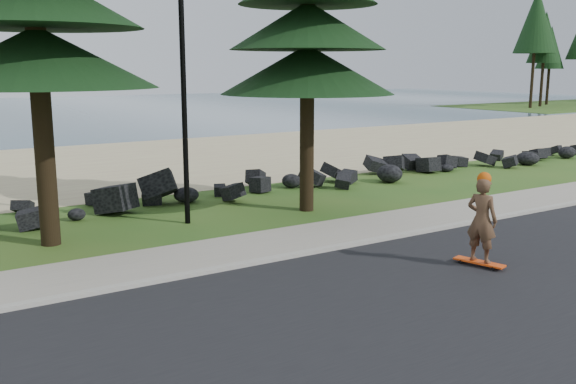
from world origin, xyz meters
The scene contains 8 objects.
ground centered at (0.00, 0.00, 0.00)m, with size 160.00×160.00×0.00m, color #27561B.
road centered at (0.00, -4.50, 0.01)m, with size 160.00×7.00×0.02m, color black.
kerb centered at (0.00, -0.90, 0.05)m, with size 160.00×0.20×0.10m, color #ABA79A.
sidewalk centered at (0.00, 0.20, 0.04)m, with size 160.00×2.00×0.08m, color gray.
beach_sand centered at (0.00, 14.50, 0.01)m, with size 160.00×15.00×0.01m, color tan.
seawall_boulders centered at (0.00, 5.60, 0.00)m, with size 60.00×2.40×1.10m, color black, non-canonical shape.
lamp_post centered at (0.00, 3.20, 4.13)m, with size 0.25×0.14×8.14m.
skateboarder centered at (3.51, -3.50, 0.98)m, with size 0.57×1.08×1.95m.
Camera 1 is at (-6.58, -12.01, 4.03)m, focal length 40.00 mm.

